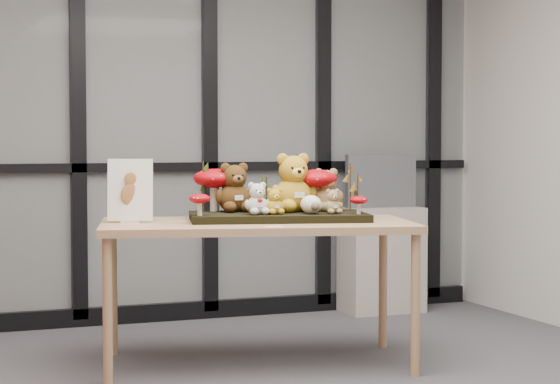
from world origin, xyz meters
name	(u,v)px	position (x,y,z in m)	size (l,w,h in m)	color
room_shell	(277,39)	(0.00, 0.00, 1.68)	(5.00, 5.00, 5.00)	beige
glass_partition	(145,112)	(0.00, 2.47, 1.42)	(4.90, 0.06, 2.78)	#2D383F
display_table	(257,233)	(0.26, 0.97, 0.72)	(1.83, 1.22, 0.79)	tan
diorama_tray	(278,217)	(0.39, 1.01, 0.81)	(0.97, 0.48, 0.04)	black
bear_pooh_yellow	(293,180)	(0.50, 1.06, 1.01)	(0.28, 0.25, 0.36)	#BA8B1F
bear_brown_medium	(234,185)	(0.19, 1.17, 0.98)	(0.23, 0.21, 0.30)	#472B10
bear_tan_back	(326,187)	(0.70, 1.06, 0.96)	(0.20, 0.18, 0.27)	olive
bear_small_yellow	(274,200)	(0.34, 0.92, 0.91)	(0.12, 0.11, 0.16)	gold
bear_white_bow	(257,197)	(0.24, 0.93, 0.93)	(0.15, 0.13, 0.19)	silver
bear_beige_small	(333,200)	(0.64, 0.83, 0.91)	(0.11, 0.10, 0.15)	olive
plush_cream_hedgehog	(311,204)	(0.53, 0.86, 0.89)	(0.09, 0.08, 0.11)	white
mushroom_back_left	(215,188)	(0.10, 1.26, 0.96)	(0.24, 0.24, 0.27)	#96040A
mushroom_back_right	(317,188)	(0.65, 1.08, 0.96)	(0.24, 0.24, 0.26)	#96040A
mushroom_front_left	(200,204)	(-0.07, 0.97, 0.90)	(0.12, 0.12, 0.13)	#96040A
mushroom_front_right	(359,204)	(0.77, 0.77, 0.89)	(0.10, 0.10, 0.11)	#96040A
sprig_green_far_left	(203,187)	(0.03, 1.23, 0.97)	(0.05, 0.05, 0.28)	#203E0E
sprig_green_mid_left	(227,188)	(0.17, 1.24, 0.96)	(0.05, 0.05, 0.26)	#203E0E
sprig_dry_far_right	(350,187)	(0.83, 1.01, 0.96)	(0.05, 0.05, 0.27)	brown
sprig_dry_mid_right	(358,193)	(0.82, 0.88, 0.94)	(0.05, 0.05, 0.21)	brown
sprig_green_centre	(266,194)	(0.40, 1.20, 0.93)	(0.05, 0.05, 0.19)	#203E0E
sign_holder	(130,192)	(-0.40, 1.16, 0.95)	(0.24, 0.12, 0.34)	silver
label_card	(274,227)	(0.23, 0.64, 0.79)	(0.09, 0.03, 0.00)	white
cabinet	(382,260)	(1.67, 2.27, 0.37)	(0.56, 0.33, 0.75)	#A59E93
monitor	(381,181)	(1.67, 2.28, 0.94)	(0.54, 0.06, 0.38)	#52555A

